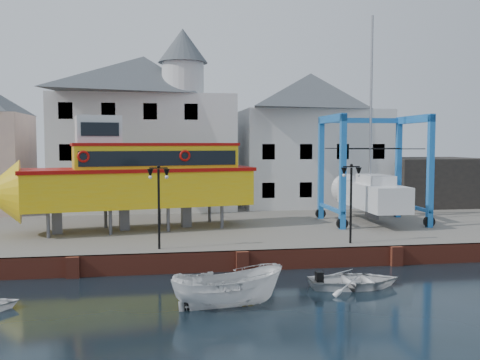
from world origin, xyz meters
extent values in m
plane|color=black|center=(0.00, 0.00, 0.00)|extent=(140.00, 140.00, 0.00)
cube|color=#625D55|center=(0.00, 11.00, 0.50)|extent=(44.00, 22.00, 1.00)
cube|color=maroon|center=(0.00, 0.12, 0.50)|extent=(44.00, 0.25, 1.00)
cube|color=maroon|center=(-8.00, -0.05, 0.50)|extent=(0.60, 0.36, 1.00)
cube|color=maroon|center=(0.00, -0.05, 0.50)|extent=(0.60, 0.36, 1.00)
cube|color=maroon|center=(8.00, -0.05, 0.50)|extent=(0.60, 0.36, 1.00)
cube|color=silver|center=(-5.00, 18.50, 5.50)|extent=(14.00, 8.00, 9.00)
pyramid|color=#3C4247|center=(-5.00, 18.50, 11.60)|extent=(14.00, 8.00, 3.20)
cube|color=black|center=(-10.50, 14.54, 2.60)|extent=(1.00, 0.08, 1.20)
cube|color=black|center=(-7.50, 14.54, 2.60)|extent=(1.00, 0.08, 1.20)
cube|color=black|center=(-4.50, 14.54, 2.60)|extent=(1.00, 0.08, 1.20)
cube|color=black|center=(-1.50, 14.54, 2.60)|extent=(1.00, 0.08, 1.20)
cube|color=black|center=(-10.50, 14.54, 5.60)|extent=(1.00, 0.08, 1.20)
cube|color=black|center=(-7.50, 14.54, 5.60)|extent=(1.00, 0.08, 1.20)
cube|color=black|center=(-4.50, 14.54, 5.60)|extent=(1.00, 0.08, 1.20)
cube|color=black|center=(-1.50, 14.54, 5.60)|extent=(1.00, 0.08, 1.20)
cube|color=black|center=(-10.50, 14.54, 8.60)|extent=(1.00, 0.08, 1.20)
cube|color=black|center=(-7.50, 14.54, 8.60)|extent=(1.00, 0.08, 1.20)
cube|color=black|center=(-4.50, 14.54, 8.60)|extent=(1.00, 0.08, 1.20)
cube|color=black|center=(-1.50, 14.54, 8.60)|extent=(1.00, 0.08, 1.20)
cylinder|color=silver|center=(-2.00, 16.10, 11.20)|extent=(3.20, 3.20, 2.40)
cone|color=#3C4247|center=(-2.00, 16.10, 13.70)|extent=(3.80, 3.80, 2.60)
cube|color=silver|center=(9.00, 19.00, 5.00)|extent=(12.00, 8.00, 8.00)
pyramid|color=#3C4247|center=(9.00, 19.00, 10.60)|extent=(12.00, 8.00, 3.20)
cube|color=black|center=(4.50, 15.04, 2.60)|extent=(1.00, 0.08, 1.20)
cube|color=black|center=(7.50, 15.04, 2.60)|extent=(1.00, 0.08, 1.20)
cube|color=black|center=(10.50, 15.04, 2.60)|extent=(1.00, 0.08, 1.20)
cube|color=black|center=(13.50, 15.04, 2.60)|extent=(1.00, 0.08, 1.20)
cube|color=black|center=(4.50, 15.04, 5.60)|extent=(1.00, 0.08, 1.20)
cube|color=black|center=(7.50, 15.04, 5.60)|extent=(1.00, 0.08, 1.20)
cube|color=black|center=(10.50, 15.04, 5.60)|extent=(1.00, 0.08, 1.20)
cube|color=black|center=(13.50, 15.04, 5.60)|extent=(1.00, 0.08, 1.20)
cube|color=black|center=(19.00, 17.00, 3.00)|extent=(8.00, 7.00, 4.00)
cylinder|color=black|center=(-4.00, 1.20, 3.00)|extent=(0.12, 0.12, 4.00)
cube|color=black|center=(-4.00, 1.20, 5.05)|extent=(0.90, 0.06, 0.06)
sphere|color=black|center=(-4.00, 1.20, 5.12)|extent=(0.16, 0.16, 0.16)
cone|color=black|center=(-4.40, 1.20, 4.78)|extent=(0.32, 0.32, 0.45)
sphere|color=silver|center=(-4.40, 1.20, 4.60)|extent=(0.18, 0.18, 0.18)
cone|color=black|center=(-3.60, 1.20, 4.78)|extent=(0.32, 0.32, 0.45)
sphere|color=silver|center=(-3.60, 1.20, 4.60)|extent=(0.18, 0.18, 0.18)
cylinder|color=black|center=(6.00, 1.20, 3.00)|extent=(0.12, 0.12, 4.00)
cube|color=black|center=(6.00, 1.20, 5.05)|extent=(0.90, 0.06, 0.06)
sphere|color=black|center=(6.00, 1.20, 5.12)|extent=(0.16, 0.16, 0.16)
cone|color=black|center=(5.60, 1.20, 4.78)|extent=(0.32, 0.32, 0.45)
sphere|color=silver|center=(5.60, 1.20, 4.60)|extent=(0.18, 0.18, 0.18)
cone|color=black|center=(6.40, 1.20, 4.78)|extent=(0.32, 0.32, 0.45)
sphere|color=silver|center=(6.40, 1.20, 4.60)|extent=(0.18, 0.18, 0.18)
cylinder|color=#59595E|center=(-10.07, 5.18, 1.72)|extent=(0.23, 0.23, 1.45)
cylinder|color=#59595E|center=(-10.58, 7.83, 1.72)|extent=(0.23, 0.23, 1.45)
cylinder|color=#59595E|center=(-6.75, 5.82, 1.72)|extent=(0.23, 0.23, 1.45)
cylinder|color=#59595E|center=(-7.26, 8.47, 1.72)|extent=(0.23, 0.23, 1.45)
cylinder|color=#59595E|center=(-3.43, 6.45, 1.72)|extent=(0.23, 0.23, 1.45)
cylinder|color=#59595E|center=(-3.94, 9.11, 1.72)|extent=(0.23, 0.23, 1.45)
cylinder|color=#59595E|center=(-0.12, 7.09, 1.72)|extent=(0.23, 0.23, 1.45)
cylinder|color=#59595E|center=(-0.63, 9.74, 1.72)|extent=(0.23, 0.23, 1.45)
cube|color=#59595E|center=(-9.85, 6.60, 1.72)|extent=(0.66, 0.58, 1.45)
cube|color=#59595E|center=(-6.06, 7.32, 1.72)|extent=(0.66, 0.58, 1.45)
cube|color=#59595E|center=(-2.27, 8.05, 1.72)|extent=(0.66, 0.58, 1.45)
cube|color=#F8BF07|center=(-5.11, 7.51, 3.51)|extent=(13.96, 6.15, 2.12)
cone|color=#F8BF07|center=(-12.78, 6.03, 3.51)|extent=(2.78, 4.00, 3.67)
cube|color=#A80C08|center=(-5.11, 7.51, 4.67)|extent=(14.27, 6.35, 0.21)
cube|color=#F8BF07|center=(-4.16, 7.69, 5.34)|extent=(10.09, 5.04, 1.54)
cube|color=black|center=(-3.85, 6.05, 5.39)|extent=(9.11, 1.81, 0.87)
cube|color=black|center=(-4.48, 9.33, 5.39)|extent=(9.11, 1.81, 0.87)
cube|color=#A80C08|center=(-4.16, 7.69, 6.20)|extent=(10.30, 5.17, 0.17)
cube|color=silver|center=(-7.48, 7.05, 6.99)|extent=(2.94, 2.94, 1.76)
cube|color=black|center=(-7.24, 5.79, 7.07)|extent=(2.08, 0.46, 0.77)
torus|color=#A80C08|center=(-8.10, 5.18, 5.53)|extent=(0.69, 0.26, 0.68)
torus|color=#A80C08|center=(-2.42, 6.27, 5.53)|extent=(0.69, 0.26, 0.68)
cube|color=blue|center=(7.13, 5.61, 4.51)|extent=(0.36, 0.36, 7.02)
cylinder|color=black|center=(7.13, 5.61, 1.35)|extent=(0.71, 0.26, 0.70)
cube|color=blue|center=(7.22, 10.28, 4.51)|extent=(0.36, 0.36, 7.02)
cylinder|color=black|center=(7.22, 10.28, 1.35)|extent=(0.71, 0.26, 0.70)
cube|color=blue|center=(12.79, 5.50, 4.51)|extent=(0.36, 0.36, 7.02)
cylinder|color=black|center=(12.79, 5.50, 1.35)|extent=(0.71, 0.26, 0.70)
cube|color=blue|center=(12.89, 10.16, 4.51)|extent=(0.36, 0.36, 7.02)
cylinder|color=black|center=(12.89, 10.16, 1.35)|extent=(0.71, 0.26, 0.70)
cube|color=blue|center=(7.17, 7.94, 7.85)|extent=(0.45, 5.02, 0.49)
cube|color=blue|center=(7.17, 7.94, 2.00)|extent=(0.35, 5.02, 0.21)
cube|color=blue|center=(12.84, 7.83, 7.85)|extent=(0.45, 5.02, 0.49)
cube|color=blue|center=(12.84, 7.83, 2.00)|extent=(0.35, 5.02, 0.21)
cube|color=blue|center=(10.05, 10.22, 7.85)|extent=(6.02, 0.47, 0.35)
cube|color=silver|center=(10.01, 7.89, 2.81)|extent=(2.46, 7.57, 1.60)
cone|color=silver|center=(10.10, 12.35, 2.81)|extent=(2.34, 1.65, 2.31)
cube|color=#59595E|center=(10.01, 7.89, 1.65)|extent=(0.28, 1.81, 0.70)
cube|color=silver|center=(10.00, 7.39, 3.91)|extent=(1.67, 3.04, 0.60)
cylinder|color=#99999E|center=(10.02, 8.39, 9.12)|extent=(0.16, 0.16, 11.03)
cube|color=black|center=(9.97, 6.08, 5.91)|extent=(5.42, 0.23, 0.05)
cube|color=black|center=(10.04, 9.69, 5.91)|extent=(5.42, 0.23, 0.05)
imported|color=silver|center=(-1.45, -5.58, 0.00)|extent=(4.56, 2.18, 1.70)
imported|color=silver|center=(4.39, -3.63, 0.00)|extent=(4.08, 2.97, 0.83)
camera|label=1|loc=(-4.11, -25.49, 6.30)|focal=40.00mm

